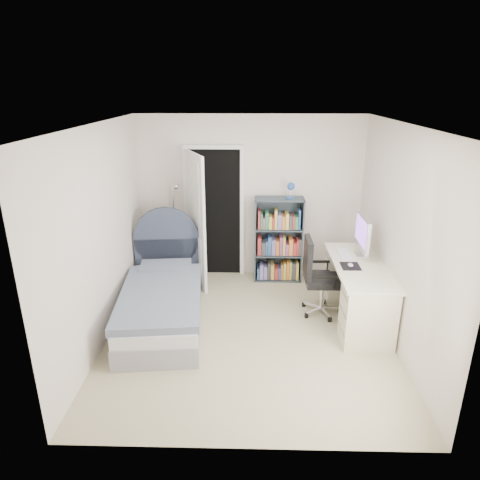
{
  "coord_description": "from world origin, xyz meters",
  "views": [
    {
      "loc": [
        0.01,
        -4.58,
        2.89
      ],
      "look_at": [
        -0.12,
        0.38,
        1.08
      ],
      "focal_mm": 32.0,
      "sensor_mm": 36.0,
      "label": 1
    }
  ],
  "objects_px": {
    "nightstand": "(155,253)",
    "floor_lamp": "(177,239)",
    "bed": "(163,300)",
    "office_chair": "(317,273)",
    "bookcase": "(279,243)",
    "desk": "(357,289)"
  },
  "relations": [
    {
      "from": "bed",
      "to": "bookcase",
      "type": "xyz_separation_m",
      "value": [
        1.56,
        1.29,
        0.31
      ]
    },
    {
      "from": "desk",
      "to": "office_chair",
      "type": "xyz_separation_m",
      "value": [
        -0.5,
        0.15,
        0.15
      ]
    },
    {
      "from": "bed",
      "to": "desk",
      "type": "distance_m",
      "value": 2.5
    },
    {
      "from": "floor_lamp",
      "to": "office_chair",
      "type": "relative_size",
      "value": 1.44
    },
    {
      "from": "bookcase",
      "to": "office_chair",
      "type": "distance_m",
      "value": 1.13
    },
    {
      "from": "nightstand",
      "to": "bookcase",
      "type": "distance_m",
      "value": 1.93
    },
    {
      "from": "bed",
      "to": "floor_lamp",
      "type": "bearing_deg",
      "value": 91.3
    },
    {
      "from": "office_chair",
      "to": "bookcase",
      "type": "bearing_deg",
      "value": 112.45
    },
    {
      "from": "floor_lamp",
      "to": "office_chair",
      "type": "distance_m",
      "value": 2.32
    },
    {
      "from": "floor_lamp",
      "to": "bookcase",
      "type": "distance_m",
      "value": 1.59
    },
    {
      "from": "nightstand",
      "to": "floor_lamp",
      "type": "xyz_separation_m",
      "value": [
        0.33,
        0.09,
        0.19
      ]
    },
    {
      "from": "nightstand",
      "to": "desk",
      "type": "distance_m",
      "value": 3.1
    },
    {
      "from": "bookcase",
      "to": "floor_lamp",
      "type": "bearing_deg",
      "value": 176.97
    },
    {
      "from": "nightstand",
      "to": "office_chair",
      "type": "xyz_separation_m",
      "value": [
        2.36,
        -1.05,
        0.16
      ]
    },
    {
      "from": "office_chair",
      "to": "desk",
      "type": "bearing_deg",
      "value": -17.01
    },
    {
      "from": "desk",
      "to": "floor_lamp",
      "type": "bearing_deg",
      "value": 153.04
    },
    {
      "from": "bed",
      "to": "bookcase",
      "type": "height_order",
      "value": "bookcase"
    },
    {
      "from": "bed",
      "to": "office_chair",
      "type": "xyz_separation_m",
      "value": [
        1.99,
        0.24,
        0.29
      ]
    },
    {
      "from": "desk",
      "to": "office_chair",
      "type": "relative_size",
      "value": 1.51
    },
    {
      "from": "bookcase",
      "to": "desk",
      "type": "bearing_deg",
      "value": -52.09
    },
    {
      "from": "bed",
      "to": "floor_lamp",
      "type": "distance_m",
      "value": 1.41
    },
    {
      "from": "bed",
      "to": "nightstand",
      "type": "distance_m",
      "value": 1.34
    }
  ]
}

